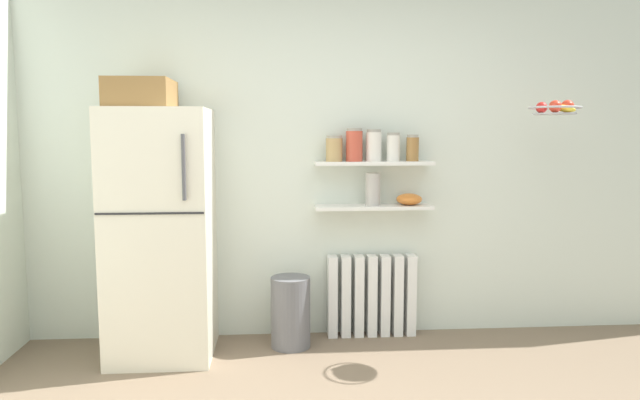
{
  "coord_description": "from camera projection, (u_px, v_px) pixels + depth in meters",
  "views": [
    {
      "loc": [
        -0.41,
        -2.24,
        1.49
      ],
      "look_at": [
        -0.12,
        1.6,
        1.05
      ],
      "focal_mm": 32.88,
      "sensor_mm": 36.0,
      "label": 1
    }
  ],
  "objects": [
    {
      "name": "back_wall",
      "position": [
        332.0,
        159.0,
        4.31
      ],
      "size": [
        7.04,
        0.1,
        2.6
      ],
      "primitive_type": "cube",
      "color": "silver",
      "rests_on": "ground_plane"
    },
    {
      "name": "refrigerator",
      "position": [
        160.0,
        227.0,
        3.89
      ],
      "size": [
        0.66,
        0.69,
        1.84
      ],
      "color": "silver",
      "rests_on": "ground_plane"
    },
    {
      "name": "radiator",
      "position": [
        372.0,
        296.0,
        4.31
      ],
      "size": [
        0.65,
        0.12,
        0.6
      ],
      "color": "white",
      "rests_on": "ground_plane"
    },
    {
      "name": "wall_shelf_lower",
      "position": [
        373.0,
        207.0,
        4.21
      ],
      "size": [
        0.84,
        0.22,
        0.02
      ],
      "primitive_type": "cube",
      "color": "white"
    },
    {
      "name": "wall_shelf_upper",
      "position": [
        374.0,
        163.0,
        4.17
      ],
      "size": [
        0.84,
        0.22,
        0.02
      ],
      "primitive_type": "cube",
      "color": "white"
    },
    {
      "name": "storage_jar_0",
      "position": [
        335.0,
        149.0,
        4.14
      ],
      "size": [
        0.12,
        0.12,
        0.18
      ],
      "color": "tan",
      "rests_on": "wall_shelf_upper"
    },
    {
      "name": "storage_jar_1",
      "position": [
        354.0,
        145.0,
        4.15
      ],
      "size": [
        0.12,
        0.12,
        0.23
      ],
      "color": "#C64C38",
      "rests_on": "wall_shelf_upper"
    },
    {
      "name": "storage_jar_2",
      "position": [
        374.0,
        146.0,
        4.16
      ],
      "size": [
        0.11,
        0.11,
        0.23
      ],
      "color": "silver",
      "rests_on": "wall_shelf_upper"
    },
    {
      "name": "storage_jar_3",
      "position": [
        393.0,
        147.0,
        4.17
      ],
      "size": [
        0.1,
        0.1,
        0.2
      ],
      "color": "silver",
      "rests_on": "wall_shelf_upper"
    },
    {
      "name": "storage_jar_4",
      "position": [
        413.0,
        148.0,
        4.18
      ],
      "size": [
        0.09,
        0.09,
        0.19
      ],
      "color": "olive",
      "rests_on": "wall_shelf_upper"
    },
    {
      "name": "vase",
      "position": [
        373.0,
        189.0,
        4.19
      ],
      "size": [
        0.11,
        0.11,
        0.23
      ],
      "primitive_type": "cylinder",
      "color": "#B2ADA8",
      "rests_on": "wall_shelf_lower"
    },
    {
      "name": "shelf_bowl",
      "position": [
        409.0,
        199.0,
        4.22
      ],
      "size": [
        0.18,
        0.18,
        0.08
      ],
      "primitive_type": "ellipsoid",
      "color": "orange",
      "rests_on": "wall_shelf_lower"
    },
    {
      "name": "trash_bin",
      "position": [
        291.0,
        312.0,
        4.09
      ],
      "size": [
        0.28,
        0.28,
        0.5
      ],
      "primitive_type": "cylinder",
      "color": "slate",
      "rests_on": "ground_plane"
    },
    {
      "name": "hanging_fruit_basket",
      "position": [
        556.0,
        108.0,
        3.83
      ],
      "size": [
        0.33,
        0.33,
        0.1
      ],
      "color": "#B2B2B7"
    }
  ]
}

